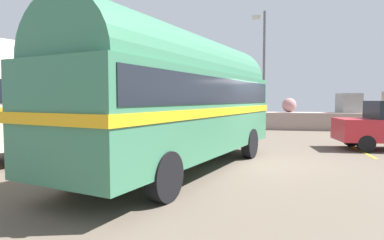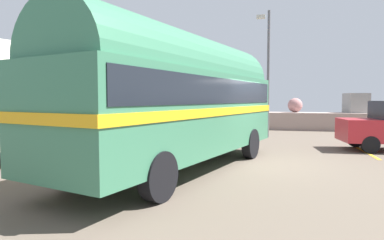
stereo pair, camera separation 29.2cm
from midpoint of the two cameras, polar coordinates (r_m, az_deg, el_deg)
name	(u,v)px [view 2 (the right image)]	position (r m, az deg, el deg)	size (l,w,h in m)	color
ground	(249,163)	(10.27, 10.70, -7.28)	(32.00, 26.00, 0.02)	brown
breakwater	(258,118)	(21.96, 11.76, 0.36)	(31.36, 2.08, 2.42)	gray
vintage_coach	(180,95)	(8.87, -1.11, 4.33)	(4.66, 8.91, 3.70)	black
second_coach	(30,96)	(11.71, -25.71, 3.81)	(5.53, 8.84, 3.70)	black
lamp_post	(267,67)	(17.10, 13.41, 8.97)	(0.72, 0.98, 6.31)	#5B5B60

